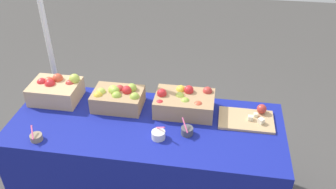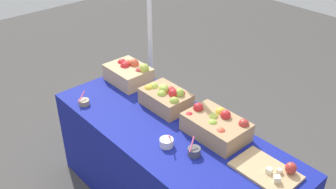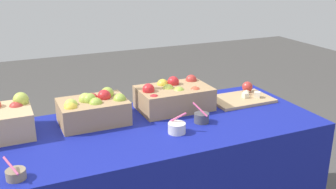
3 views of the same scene
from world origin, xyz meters
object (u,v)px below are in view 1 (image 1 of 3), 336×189
apple_crate_left (56,90)px  tent_pole (47,38)px  apple_crate_middle (118,97)px  sample_bowl_far (36,137)px  sample_bowl_near (187,131)px  cutting_board_front (249,118)px  apple_crate_right (184,103)px  sample_bowl_mid (158,135)px

apple_crate_left → tent_pole: size_ratio=0.17×
apple_crate_middle → sample_bowl_far: size_ratio=3.84×
apple_crate_middle → sample_bowl_near: bearing=-24.0°
cutting_board_front → sample_bowl_near: 0.47m
apple_crate_left → sample_bowl_far: bearing=-82.9°
apple_crate_middle → sample_bowl_far: (-0.43, -0.45, -0.06)m
apple_crate_right → cutting_board_front: 0.47m
apple_crate_right → cutting_board_front: size_ratio=1.10×
sample_bowl_near → tent_pole: 1.42m
apple_crate_right → tent_pole: bearing=161.0°
cutting_board_front → sample_bowl_far: sample_bowl_far is taller
apple_crate_right → cutting_board_front: (0.46, -0.03, -0.06)m
apple_crate_right → tent_pole: tent_pole is taller
sample_bowl_mid → sample_bowl_far: bearing=-169.8°
cutting_board_front → apple_crate_right: bearing=175.9°
apple_crate_left → sample_bowl_far: 0.48m
apple_crate_left → sample_bowl_mid: (0.84, -0.33, -0.05)m
apple_crate_right → sample_bowl_mid: bearing=-112.1°
apple_crate_right → sample_bowl_mid: apple_crate_right is taller
apple_crate_right → sample_bowl_far: (-0.91, -0.46, -0.05)m
apple_crate_right → sample_bowl_near: apple_crate_right is taller
apple_crate_right → sample_bowl_mid: 0.35m
sample_bowl_far → tent_pole: 0.95m
apple_crate_middle → cutting_board_front: bearing=-1.1°
sample_bowl_near → sample_bowl_mid: size_ratio=1.01×
apple_crate_right → tent_pole: (-1.18, 0.41, 0.24)m
apple_crate_left → apple_crate_right: (0.97, -0.01, -0.01)m
sample_bowl_near → tent_pole: bearing=151.8°
apple_crate_left → tent_pole: tent_pole is taller
apple_crate_left → apple_crate_middle: size_ratio=1.00×
tent_pole → sample_bowl_near: bearing=-28.2°
sample_bowl_far → sample_bowl_near: bearing=12.3°
apple_crate_right → tent_pole: 1.27m
cutting_board_front → sample_bowl_near: sample_bowl_near is taller
apple_crate_left → sample_bowl_near: (1.02, -0.26, -0.05)m
apple_crate_left → sample_bowl_mid: 0.91m
sample_bowl_near → sample_bowl_far: (-0.96, -0.21, -0.01)m
cutting_board_front → apple_crate_left: bearing=178.3°
apple_crate_left → cutting_board_front: apple_crate_left is taller
sample_bowl_mid → apple_crate_middle: bearing=139.0°
apple_crate_left → apple_crate_middle: (0.49, -0.02, -0.00)m
sample_bowl_mid → tent_pole: bearing=145.2°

